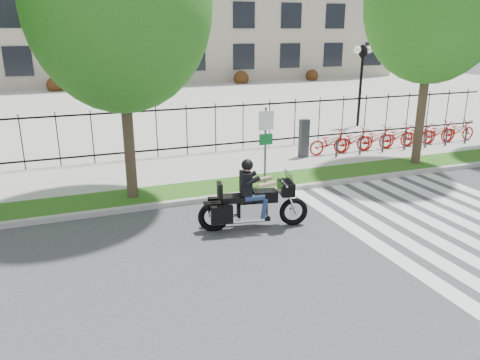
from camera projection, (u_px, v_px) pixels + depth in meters
name	position (u px, v px, depth m)	size (l,w,h in m)	color
ground	(291.00, 255.00, 10.72)	(120.00, 120.00, 0.00)	#3C3C3F
curb	(230.00, 196.00, 14.35)	(60.00, 0.20, 0.15)	#A4A19A
grass_verge	(221.00, 188.00, 15.10)	(60.00, 1.50, 0.15)	#244E13
sidewalk	(200.00, 168.00, 17.33)	(60.00, 3.50, 0.15)	#AFACA4
plaza	(130.00, 103.00, 32.95)	(80.00, 34.00, 0.10)	#AFACA4
crosswalk_stripes	(454.00, 225.00, 12.36)	(5.70, 8.00, 0.01)	silver
iron_fence	(187.00, 130.00, 18.55)	(30.00, 0.06, 2.00)	black
lamp_post_right	(362.00, 66.00, 23.81)	(1.06, 0.70, 4.25)	black
street_tree_1	(119.00, 5.00, 12.46)	(5.03, 5.03, 8.32)	#3C2D21
street_tree_2	(434.00, 4.00, 15.99)	(4.73, 4.73, 8.37)	#3C2D21
bike_share_station	(396.00, 136.00, 19.85)	(8.90, 0.86, 1.50)	#2D2D33
sign_pole_regulatory	(266.00, 136.00, 14.73)	(0.50, 0.09, 2.50)	#59595B
motorcycle_rider	(253.00, 201.00, 12.01)	(2.88, 1.13, 2.24)	black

